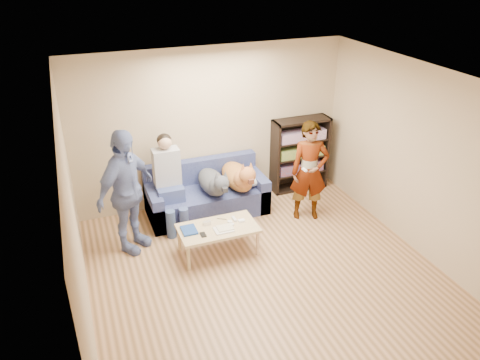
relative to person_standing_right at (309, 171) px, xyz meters
name	(u,v)px	position (x,y,z in m)	size (l,w,h in m)	color
ground	(273,284)	(-1.22, -1.37, -0.80)	(5.00, 5.00, 0.00)	brown
ceiling	(281,87)	(-1.22, -1.37, 1.80)	(5.00, 5.00, 0.00)	white
wall_back	(211,127)	(-1.22, 1.13, 0.50)	(4.50, 4.50, 0.00)	tan
wall_front	(421,351)	(-1.22, -3.87, 0.50)	(4.50, 4.50, 0.00)	tan
wall_left	(76,234)	(-3.47, -1.37, 0.50)	(5.00, 5.00, 0.00)	tan
wall_right	(431,167)	(1.03, -1.37, 0.50)	(5.00, 5.00, 0.00)	tan
blanket	(249,180)	(-0.76, 0.60, -0.29)	(0.47, 0.40, 0.16)	#B4B3B8
person_standing_right	(309,171)	(0.00, 0.00, 0.00)	(0.58, 0.38, 1.60)	gray
person_standing_left	(126,192)	(-2.78, 0.11, 0.10)	(1.06, 0.44, 1.81)	#7786BF
held_controller	(305,170)	(-0.20, -0.20, 0.15)	(0.04, 0.11, 0.03)	white
notebook_blue	(189,230)	(-2.05, -0.39, -0.37)	(0.20, 0.26, 0.03)	navy
papers	(224,230)	(-1.60, -0.54, -0.37)	(0.26, 0.20, 0.01)	silver
magazine	(225,228)	(-1.57, -0.52, -0.36)	(0.22, 0.17, 0.01)	beige
camera_silver	(207,223)	(-1.77, -0.32, -0.36)	(0.11, 0.06, 0.05)	silver
controller_a	(234,219)	(-1.37, -0.34, -0.37)	(0.04, 0.13, 0.03)	silver
controller_b	(241,221)	(-1.29, -0.42, -0.37)	(0.09, 0.06, 0.03)	white
headphone_cup_a	(232,224)	(-1.45, -0.46, -0.37)	(0.07, 0.07, 0.02)	silver
headphone_cup_b	(230,222)	(-1.45, -0.38, -0.37)	(0.07, 0.07, 0.02)	white
pen_orange	(220,233)	(-1.67, -0.60, -0.38)	(0.01, 0.01, 0.14)	orange
pen_black	(222,219)	(-1.53, -0.26, -0.38)	(0.01, 0.01, 0.14)	black
wallet	(203,235)	(-1.90, -0.56, -0.37)	(0.07, 0.12, 0.01)	black
sofa	(206,196)	(-1.47, 0.73, -0.52)	(1.90, 0.85, 0.82)	#515B93
person_seated	(169,178)	(-2.08, 0.60, -0.03)	(0.40, 0.73, 1.47)	#3C4B85
dog_gray	(214,183)	(-1.40, 0.50, -0.18)	(0.38, 1.24, 0.55)	#45484E
dog_tan	(239,177)	(-0.97, 0.51, -0.16)	(0.42, 1.17, 0.61)	#A76533
coffee_table	(218,230)	(-1.65, -0.44, -0.43)	(1.10, 0.60, 0.42)	#D2BE81
bookshelf	(300,153)	(0.33, 0.96, -0.12)	(1.00, 0.34, 1.30)	black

